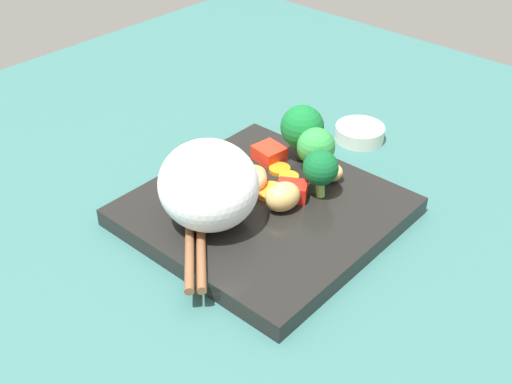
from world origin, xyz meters
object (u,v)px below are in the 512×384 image
object	(u,v)px
chopstick_pair	(195,219)
square_plate	(264,211)
sauce_cup	(360,133)
rice_mound	(208,185)
broccoli_floret_1	(302,128)
carrot_slice_0	(270,191)

from	to	relation	value
chopstick_pair	square_plate	bearing A→B (deg)	109.66
chopstick_pair	sauce_cup	bearing A→B (deg)	131.27
rice_mound	chopstick_pair	size ratio (longest dim) A/B	0.61
sauce_cup	rice_mound	bearing A→B (deg)	-179.84
rice_mound	broccoli_floret_1	bearing A→B (deg)	3.49
broccoli_floret_1	square_plate	bearing A→B (deg)	-162.77
carrot_slice_0	chopstick_pair	xyz separation A→B (cm)	(-8.75, 2.25, 0.15)
square_plate	sauce_cup	world-z (taller)	same
square_plate	rice_mound	xyz separation A→B (cm)	(-5.81, 2.07, 5.34)
square_plate	chopstick_pair	xyz separation A→B (cm)	(-6.96, 3.02, 1.42)
square_plate	chopstick_pair	distance (cm)	7.72
carrot_slice_0	sauce_cup	size ratio (longest dim) A/B	0.52
carrot_slice_0	chopstick_pair	bearing A→B (deg)	165.61
broccoli_floret_1	carrot_slice_0	bearing A→B (deg)	-164.20
carrot_slice_0	sauce_cup	xyz separation A→B (cm)	(18.66, 1.37, -1.31)
square_plate	chopstick_pair	size ratio (longest dim) A/B	1.48
rice_mound	chopstick_pair	xyz separation A→B (cm)	(-1.14, 0.95, -3.92)
square_plate	broccoli_floret_1	world-z (taller)	broccoli_floret_1
square_plate	rice_mound	size ratio (longest dim) A/B	2.44
broccoli_floret_1	carrot_slice_0	distance (cm)	8.97
sauce_cup	chopstick_pair	bearing A→B (deg)	178.17
sauce_cup	square_plate	bearing A→B (deg)	-174.03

